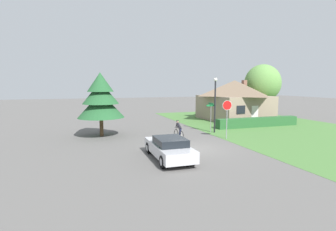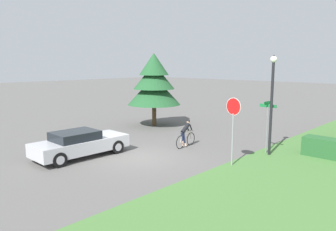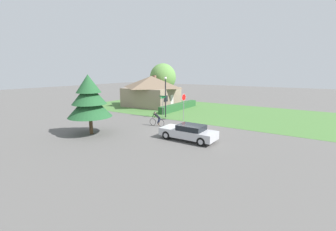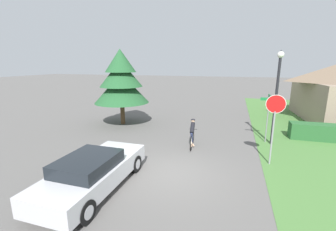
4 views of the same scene
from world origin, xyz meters
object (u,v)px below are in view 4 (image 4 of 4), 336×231
at_px(conifer_tall_near, 121,80).
at_px(street_lamp, 277,87).
at_px(stop_sign, 275,115).
at_px(sedan_left_lane, 93,172).
at_px(street_name_sign, 268,110).
at_px(cyclist, 192,134).

bearing_deg(conifer_tall_near, street_lamp, -8.67).
bearing_deg(stop_sign, sedan_left_lane, 37.95).
distance_m(street_name_sign, conifer_tall_near, 9.72).
relative_size(sedan_left_lane, street_name_sign, 1.75).
bearing_deg(street_lamp, sedan_left_lane, -134.63).
xyz_separation_m(sedan_left_lane, conifer_tall_near, (-3.18, 8.24, 2.53)).
bearing_deg(stop_sign, street_lamp, -93.60).
bearing_deg(sedan_left_lane, street_name_sign, -41.62).
xyz_separation_m(sedan_left_lane, street_name_sign, (6.37, 6.96, 1.20)).
bearing_deg(street_name_sign, conifer_tall_near, 172.36).
distance_m(street_lamp, street_name_sign, 1.30).
bearing_deg(street_name_sign, stop_sign, -93.05).
xyz_separation_m(sedan_left_lane, stop_sign, (6.21, 3.96, 1.55)).
xyz_separation_m(stop_sign, conifer_tall_near, (-9.39, 4.27, 0.98)).
bearing_deg(cyclist, sedan_left_lane, 148.49).
height_order(sedan_left_lane, street_name_sign, street_name_sign).
relative_size(sedan_left_lane, cyclist, 2.71).
height_order(street_lamp, conifer_tall_near, conifer_tall_near).
relative_size(cyclist, street_lamp, 0.35).
relative_size(stop_sign, street_lamp, 0.62).
bearing_deg(stop_sign, conifer_tall_near, -19.07).
xyz_separation_m(sedan_left_lane, cyclist, (2.55, 5.05, 0.06)).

